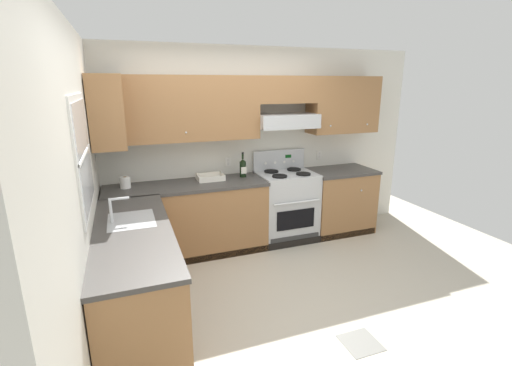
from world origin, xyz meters
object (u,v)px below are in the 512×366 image
stove (286,205)px  bowl (210,178)px  wine_bottle (243,167)px  paper_towel_roll (125,182)px

stove → bowl: size_ratio=3.63×
wine_bottle → paper_towel_roll: size_ratio=2.40×
wine_bottle → bowl: 0.44m
stove → wine_bottle: bearing=171.2°
bowl → stove: bearing=-5.3°
stove → wine_bottle: (-0.59, 0.09, 0.56)m
stove → paper_towel_roll: (-2.03, 0.07, 0.50)m
stove → paper_towel_roll: bearing=177.9°
bowl → wine_bottle: bearing=-0.4°
stove → wine_bottle: size_ratio=3.68×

